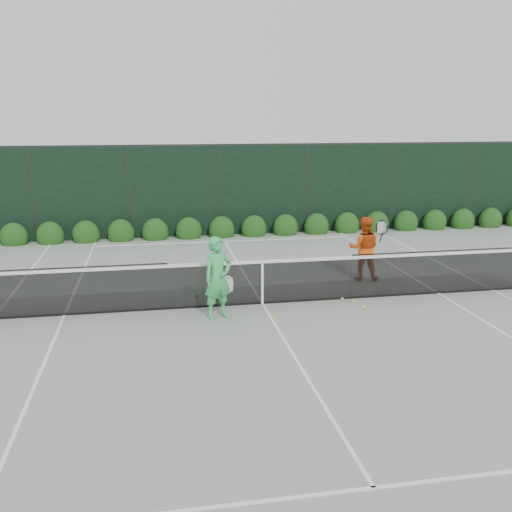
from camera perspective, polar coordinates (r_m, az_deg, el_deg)
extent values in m
plane|color=gray|center=(12.39, 0.63, -4.81)|extent=(80.00, 80.00, 0.00)
cube|color=black|center=(12.18, -19.18, -3.42)|extent=(4.40, 0.01, 1.02)
cube|color=black|center=(12.24, 0.64, -2.68)|extent=(4.00, 0.01, 0.96)
cube|color=black|center=(13.64, 18.23, -1.53)|extent=(4.40, 0.01, 1.02)
cube|color=white|center=(12.12, 0.64, -0.57)|extent=(12.80, 0.03, 0.07)
cube|color=black|center=(12.38, 0.63, -4.72)|extent=(12.80, 0.02, 0.04)
cube|color=white|center=(12.25, 0.64, -2.78)|extent=(0.05, 0.03, 0.91)
imported|color=#38BF64|center=(11.34, -3.84, -2.19)|extent=(0.72, 0.62, 1.67)
torus|color=silver|center=(11.51, -2.89, -2.90)|extent=(0.28, 0.17, 0.30)
cylinder|color=black|center=(11.59, -2.88, -4.03)|extent=(0.10, 0.03, 0.30)
imported|color=#D94F12|center=(14.26, 10.75, 0.75)|extent=(0.93, 0.83, 1.58)
torus|color=black|center=(14.09, 12.47, 2.82)|extent=(0.25, 0.21, 0.30)
cylinder|color=black|center=(14.14, 12.42, 1.86)|extent=(0.10, 0.03, 0.30)
cube|color=white|center=(14.43, 22.58, -3.16)|extent=(0.06, 23.77, 0.01)
cube|color=white|center=(12.32, -18.60, -5.63)|extent=(0.06, 23.77, 0.01)
cube|color=white|center=(13.74, 17.76, -3.57)|extent=(0.06, 23.77, 0.01)
cube|color=white|center=(23.84, -4.83, 4.25)|extent=(11.03, 0.06, 0.01)
cube|color=white|center=(18.49, -3.15, 1.48)|extent=(8.23, 0.06, 0.01)
cube|color=white|center=(6.85, 11.69, -21.77)|extent=(8.23, 0.06, 0.01)
cube|color=white|center=(12.38, 0.63, -4.78)|extent=(0.06, 12.80, 0.01)
cube|color=black|center=(19.31, -3.63, 6.50)|extent=(32.00, 0.06, 3.00)
cube|color=#262826|center=(19.17, -3.70, 11.04)|extent=(32.00, 0.06, 0.06)
cylinder|color=#262826|center=(19.54, -21.47, 5.66)|extent=(0.08, 0.08, 3.00)
cylinder|color=#262826|center=(19.19, -12.61, 6.15)|extent=(0.08, 0.08, 3.00)
cylinder|color=#262826|center=(19.31, -3.63, 6.50)|extent=(0.08, 0.08, 3.00)
cylinder|color=#262826|center=(19.88, 5.05, 6.69)|extent=(0.08, 0.08, 3.00)
cylinder|color=#262826|center=(20.87, 13.07, 6.72)|extent=(0.08, 0.08, 3.00)
cylinder|color=#262826|center=(22.23, 20.24, 6.65)|extent=(0.08, 0.08, 3.00)
ellipsoid|color=#123C10|center=(19.53, -23.05, 1.73)|extent=(0.86, 0.65, 0.94)
ellipsoid|color=#123C10|center=(19.31, -19.87, 1.89)|extent=(0.86, 0.65, 0.94)
ellipsoid|color=#123C10|center=(19.16, -16.63, 2.05)|extent=(0.86, 0.65, 0.94)
ellipsoid|color=#123C10|center=(19.07, -13.34, 2.20)|extent=(0.86, 0.65, 0.94)
ellipsoid|color=#123C10|center=(19.04, -10.04, 2.35)|extent=(0.86, 0.65, 0.94)
ellipsoid|color=#123C10|center=(19.07, -6.73, 2.49)|extent=(0.86, 0.65, 0.94)
ellipsoid|color=#123C10|center=(19.17, -3.45, 2.62)|extent=(0.86, 0.65, 0.94)
ellipsoid|color=#123C10|center=(19.33, -0.20, 2.74)|extent=(0.86, 0.65, 0.94)
ellipsoid|color=#123C10|center=(19.55, 2.97, 2.84)|extent=(0.86, 0.65, 0.94)
ellipsoid|color=#123C10|center=(19.83, 6.07, 2.94)|extent=(0.86, 0.65, 0.94)
ellipsoid|color=#123C10|center=(20.16, 9.08, 3.03)|extent=(0.86, 0.65, 0.94)
ellipsoid|color=#123C10|center=(20.55, 11.98, 3.10)|extent=(0.86, 0.65, 0.94)
ellipsoid|color=#123C10|center=(20.99, 14.76, 3.17)|extent=(0.86, 0.65, 0.94)
ellipsoid|color=#123C10|center=(21.48, 17.43, 3.22)|extent=(0.86, 0.65, 0.94)
ellipsoid|color=#123C10|center=(22.01, 19.97, 3.27)|extent=(0.86, 0.65, 0.94)
ellipsoid|color=#123C10|center=(22.58, 22.39, 3.31)|extent=(0.86, 0.65, 0.94)
sphere|color=#D5EA34|center=(12.65, 9.65, -4.45)|extent=(0.07, 0.07, 0.07)
sphere|color=#D5EA34|center=(12.75, 7.05, -4.20)|extent=(0.07, 0.07, 0.07)
sphere|color=#D5EA34|center=(12.03, -4.58, -5.25)|extent=(0.07, 0.07, 0.07)
sphere|color=#D5EA34|center=(12.74, 8.61, -4.27)|extent=(0.07, 0.07, 0.07)
sphere|color=#D5EA34|center=(12.29, 10.73, -5.04)|extent=(0.07, 0.07, 0.07)
sphere|color=#D5EA34|center=(11.53, 1.81, -6.08)|extent=(0.07, 0.07, 0.07)
sphere|color=#D5EA34|center=(12.91, -5.95, -3.94)|extent=(0.07, 0.07, 0.07)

